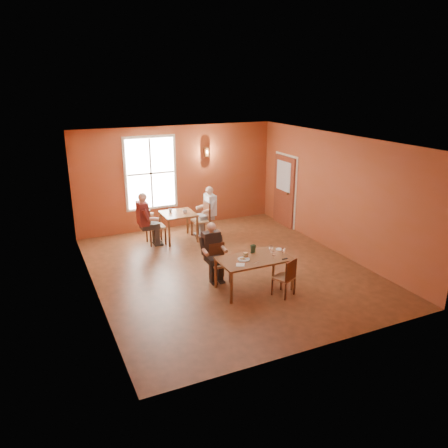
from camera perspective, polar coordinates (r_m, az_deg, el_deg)
name	(u,v)px	position (r m, az deg, el deg)	size (l,w,h in m)	color
ground	(228,269)	(10.33, 0.47, -5.86)	(6.00, 7.00, 0.01)	brown
wall_back	(177,177)	(12.96, -6.14, 6.08)	(6.00, 0.04, 3.00)	brown
wall_front	(323,265)	(6.98, 12.84, -5.21)	(6.00, 0.04, 3.00)	brown
wall_left	(90,225)	(9.01, -17.06, -0.16)	(0.04, 7.00, 3.00)	brown
wall_right	(335,194)	(11.37, 14.34, 3.86)	(0.04, 7.00, 3.00)	brown
ceiling	(228,140)	(9.50, 0.51, 10.88)	(6.00, 7.00, 0.04)	white
window	(151,173)	(12.65, -9.55, 6.55)	(1.36, 0.10, 1.96)	white
door	(284,191)	(13.25, 7.81, 4.28)	(0.12, 1.04, 2.10)	maroon
wall_sconce	(206,152)	(13.05, -2.31, 9.38)	(0.16, 0.16, 0.28)	brown
main_table	(254,274)	(9.27, 3.92, -6.47)	(1.50, 0.84, 0.70)	brown
chair_diner_main	(220,263)	(9.57, -0.58, -5.15)	(0.37, 0.37, 0.84)	brown
diner_main	(220,255)	(9.46, -0.51, -4.07)	(0.50, 0.50, 1.25)	#392518
chair_empty	(284,277)	(9.05, 7.82, -6.86)	(0.36, 0.36, 0.81)	#482913
plate_food	(244,259)	(9.03, 2.59, -4.58)	(0.26, 0.26, 0.03)	white
sandwich	(246,256)	(9.12, 2.86, -4.14)	(0.08, 0.08, 0.10)	tan
goblet_a	(271,249)	(9.38, 6.15, -3.30)	(0.07, 0.07, 0.18)	white
goblet_b	(283,252)	(9.29, 7.71, -3.59)	(0.07, 0.07, 0.17)	white
goblet_c	(274,255)	(9.09, 6.54, -4.02)	(0.07, 0.07, 0.18)	white
menu_stand	(253,249)	(9.36, 3.81, -3.26)	(0.11, 0.06, 0.18)	#2A4731
knife	(256,262)	(8.92, 4.24, -5.01)	(0.17, 0.01, 0.00)	white
napkin	(240,265)	(8.79, 2.14, -5.35)	(0.17, 0.17, 0.01)	white
side_plate	(279,249)	(9.62, 7.23, -3.29)	(0.15, 0.15, 0.01)	white
sunglasses	(285,259)	(9.14, 7.95, -4.52)	(0.12, 0.04, 0.02)	black
second_table	(179,226)	(12.08, -5.95, -0.32)	(0.88, 0.88, 0.77)	brown
chair_diner_white	(200,220)	(12.26, -3.09, 0.55)	(0.43, 0.43, 0.98)	#4F301A
diner_white	(201,213)	(12.21, -2.97, 1.39)	(0.54, 0.54, 1.35)	silver
chair_diner_maroon	(156,225)	(11.86, -8.93, -0.19)	(0.45, 0.45, 1.01)	#52311A
diner_maroon	(154,218)	(11.79, -9.12, 0.72)	(0.57, 0.57, 1.42)	#4D1110
cup_a	(185,212)	(11.91, -5.13, 1.63)	(0.12, 0.12, 0.09)	white
cup_b	(170,211)	(12.03, -7.01, 1.76)	(0.11, 0.11, 0.10)	white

